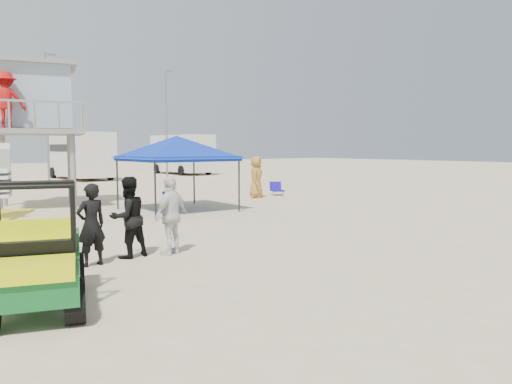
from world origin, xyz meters
TOP-DOWN VIEW (x-y plane):
  - ground at (0.00, 0.00)m, footprint 140.00×140.00m
  - utility_cart at (-4.22, 1.94)m, footprint 1.80×2.52m
  - man_left at (-2.70, 3.97)m, footprint 0.61×0.44m
  - man_mid at (-1.85, 4.22)m, footprint 0.89×0.75m
  - man_right at (-1.00, 3.97)m, footprint 1.05×0.75m
  - lifeguard_tower at (-1.08, 14.33)m, footprint 4.00×4.00m
  - canopy_blue at (2.72, 10.36)m, footprint 3.43×3.43m
  - beach_chair_b at (2.78, 11.00)m, footprint 0.68×0.74m
  - beach_chair_c at (9.16, 12.44)m, footprint 0.72×0.81m
  - rv_mid_right at (6.00, 29.99)m, footprint 2.64×7.00m
  - rv_far_right at (15.00, 31.49)m, footprint 2.64×6.60m
  - light_pole_left at (3.00, 27.00)m, footprint 0.14×0.14m
  - light_pole_right at (12.00, 28.50)m, footprint 0.14×0.14m
  - distant_beachgoers at (3.79, 16.54)m, footprint 10.23×11.73m

SIDE VIEW (x-z plane):
  - ground at x=0.00m, z-range 0.00..0.00m
  - beach_chair_b at x=2.78m, z-range -0.01..0.63m
  - beach_chair_c at x=9.16m, z-range -0.01..0.63m
  - man_left at x=-2.70m, z-range 0.00..1.57m
  - utility_cart at x=-4.22m, z-range -0.06..1.67m
  - man_right at x=-1.00m, z-range 0.00..1.65m
  - man_mid at x=-1.85m, z-range 0.00..1.66m
  - distant_beachgoers at x=3.79m, z-range -0.06..1.79m
  - rv_far_right at x=15.00m, z-range 0.17..3.42m
  - rv_mid_right at x=6.00m, z-range 0.17..3.42m
  - canopy_blue at x=2.72m, z-range 0.98..4.03m
  - lifeguard_tower at x=-1.08m, z-range 1.28..6.48m
  - light_pole_left at x=3.00m, z-range 0.00..8.00m
  - light_pole_right at x=12.00m, z-range 0.00..8.00m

